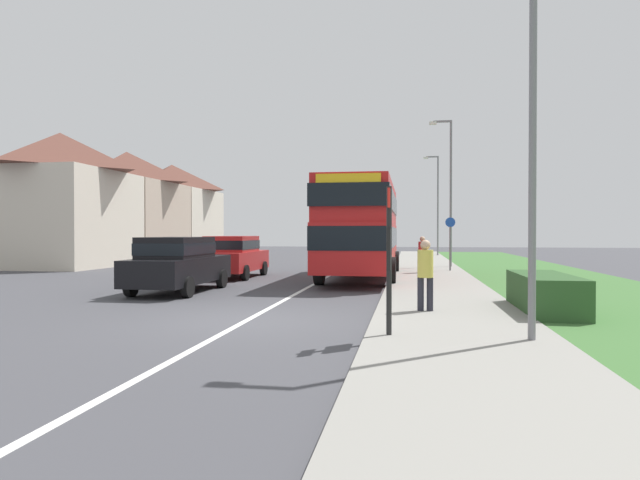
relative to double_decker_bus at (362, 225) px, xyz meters
The scene contains 16 objects.
ground_plane 10.93m from the double_decker_bus, 97.95° to the right, with size 120.00×120.00×0.00m, color #424247.
lane_marking_centre 3.69m from the double_decker_bus, 119.51° to the right, with size 0.14×60.00×0.01m, color silver.
pavement_near_side 5.75m from the double_decker_bus, 59.53° to the right, with size 3.20×68.00×0.12m, color gray.
grass_verge_seaward 8.66m from the double_decker_bus, 33.36° to the right, with size 6.00×68.00×0.08m, color #3D6B33.
roadside_hedge 10.17m from the double_decker_bus, 61.29° to the right, with size 1.10×3.21×0.90m, color #2D5128.
double_decker_bus is the anchor object (origin of this frame).
parked_car_black 7.79m from the double_decker_bus, 131.83° to the right, with size 1.90×4.57×1.69m.
parked_car_red 5.37m from the double_decker_bus, behind, with size 1.99×4.32×1.69m.
pedestrian_at_stop 9.72m from the double_decker_bus, 76.84° to the right, with size 0.34×0.34×1.67m.
pedestrian_walking_away 3.43m from the double_decker_bus, 41.67° to the left, with size 0.34×0.34×1.67m.
bus_stop_sign 12.43m from the double_decker_bus, 82.98° to the right, with size 0.09×0.52×2.60m.
cycle_route_sign 5.30m from the double_decker_bus, 45.42° to the left, with size 0.44×0.08×2.52m.
street_lamp_near 13.03m from the double_decker_bus, 73.53° to the right, with size 1.14×0.20×6.56m.
street_lamp_mid 8.06m from the double_decker_bus, 60.51° to the left, with size 1.14×0.20×7.51m.
street_lamp_far 21.31m from the double_decker_bus, 79.39° to the left, with size 1.14×0.20×7.66m.
house_terrace_far_side 20.62m from the double_decker_bus, 144.05° to the left, with size 6.15×20.72×7.20m.
Camera 1 is at (3.33, -10.85, 1.82)m, focal length 30.57 mm.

